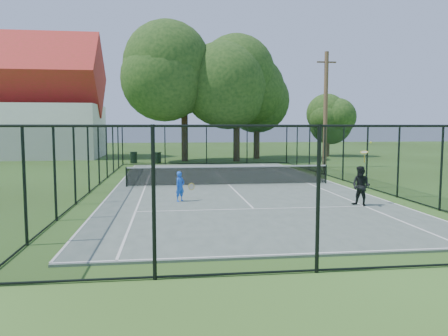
{
  "coord_description": "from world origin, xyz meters",
  "views": [
    {
      "loc": [
        -2.95,
        -21.32,
        2.96
      ],
      "look_at": [
        -0.63,
        -3.0,
        1.2
      ],
      "focal_mm": 35.0,
      "sensor_mm": 36.0,
      "label": 1
    }
  ],
  "objects": [
    {
      "name": "trash_bin_left",
      "position": [
        -5.81,
        14.67,
        0.46
      ],
      "size": [
        0.58,
        0.58,
        0.92
      ],
      "color": "black",
      "rests_on": "ground"
    },
    {
      "name": "building",
      "position": [
        -17.0,
        22.0,
        4.93
      ],
      "size": [
        15.3,
        8.15,
        11.87
      ],
      "color": "silver",
      "rests_on": "ground"
    },
    {
      "name": "tree_near_right",
      "position": [
        5.12,
        18.41,
        5.98
      ],
      "size": [
        6.82,
        6.82,
        9.41
      ],
      "color": "#332114",
      "rests_on": "ground"
    },
    {
      "name": "tennis_court",
      "position": [
        0.0,
        0.0,
        0.03
      ],
      "size": [
        11.0,
        24.0,
        0.06
      ],
      "primitive_type": "cube",
      "color": "#55655B",
      "rests_on": "ground"
    },
    {
      "name": "utility_pole",
      "position": [
        8.22,
        9.0,
        4.19
      ],
      "size": [
        1.4,
        0.3,
        8.25
      ],
      "color": "#4C3823",
      "rests_on": "ground"
    },
    {
      "name": "fence",
      "position": [
        0.0,
        0.0,
        1.5
      ],
      "size": [
        13.1,
        26.1,
        3.0
      ],
      "color": "black",
      "rests_on": "ground"
    },
    {
      "name": "trash_bin_right",
      "position": [
        -3.86,
        14.35,
        0.45
      ],
      "size": [
        0.58,
        0.58,
        0.88
      ],
      "color": "black",
      "rests_on": "ground"
    },
    {
      "name": "tree_near_mid",
      "position": [
        2.78,
        15.47,
        5.85
      ],
      "size": [
        7.25,
        7.25,
        9.48
      ],
      "color": "#332114",
      "rests_on": "ground"
    },
    {
      "name": "tree_far_right",
      "position": [
        12.62,
        20.39,
        3.63
      ],
      "size": [
        4.43,
        4.43,
        5.86
      ],
      "color": "#332114",
      "rests_on": "ground"
    },
    {
      "name": "player_black",
      "position": [
        4.0,
        -6.28,
        0.8
      ],
      "size": [
        0.95,
        0.94,
        2.35
      ],
      "color": "black",
      "rests_on": "tennis_court"
    },
    {
      "name": "tree_near_left",
      "position": [
        -1.59,
        16.4,
        6.06
      ],
      "size": [
        7.55,
        7.55,
        9.84
      ],
      "color": "#332114",
      "rests_on": "ground"
    },
    {
      "name": "ground",
      "position": [
        0.0,
        0.0,
        0.0
      ],
      "size": [
        120.0,
        120.0,
        0.0
      ],
      "primitive_type": "plane",
      "color": "#334D1A"
    },
    {
      "name": "tennis_net",
      "position": [
        0.0,
        0.0,
        0.58
      ],
      "size": [
        10.08,
        0.08,
        0.95
      ],
      "color": "black",
      "rests_on": "tennis_court"
    },
    {
      "name": "player_blue",
      "position": [
        -2.53,
        -4.46,
        0.64
      ],
      "size": [
        0.84,
        0.49,
        1.17
      ],
      "color": "blue",
      "rests_on": "tennis_court"
    }
  ]
}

